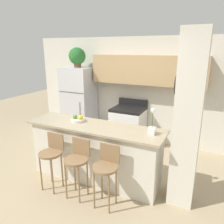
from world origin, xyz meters
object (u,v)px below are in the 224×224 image
(bar_stool_mid, at_px, (77,160))
(bar_stool_right, at_px, (106,167))
(trash_bin, at_px, (95,134))
(stove_range, at_px, (128,126))
(fruit_bowl, at_px, (78,119))
(bar_stool_left, at_px, (52,154))
(orchid_vase, at_px, (152,127))
(refrigerator, at_px, (79,102))
(potted_plant_on_fridge, at_px, (77,57))

(bar_stool_mid, xyz_separation_m, bar_stool_right, (0.50, 0.00, 0.00))
(bar_stool_right, xyz_separation_m, trash_bin, (-1.32, 1.95, -0.44))
(stove_range, relative_size, fruit_bowl, 4.37)
(bar_stool_left, bearing_deg, bar_stool_mid, 0.00)
(trash_bin, bearing_deg, bar_stool_mid, -67.25)
(orchid_vase, bearing_deg, trash_bin, 142.76)
(bar_stool_left, bearing_deg, refrigerator, 112.67)
(fruit_bowl, bearing_deg, bar_stool_right, -34.32)
(fruit_bowl, bearing_deg, trash_bin, 108.45)
(refrigerator, bearing_deg, bar_stool_mid, -57.08)
(bar_stool_mid, xyz_separation_m, fruit_bowl, (-0.36, 0.59, 0.43))
(bar_stool_left, distance_m, trash_bin, 2.02)
(bar_stool_mid, distance_m, bar_stool_right, 0.50)
(bar_stool_left, distance_m, fruit_bowl, 0.75)
(potted_plant_on_fridge, bearing_deg, trash_bin, -21.51)
(bar_stool_right, relative_size, potted_plant_on_fridge, 1.94)
(stove_range, relative_size, bar_stool_left, 1.14)
(bar_stool_left, height_order, orchid_vase, orchid_vase)
(bar_stool_mid, bearing_deg, refrigerator, 122.92)
(refrigerator, xyz_separation_m, bar_stool_right, (1.91, -2.18, -0.28))
(refrigerator, relative_size, orchid_vase, 4.38)
(orchid_vase, distance_m, trash_bin, 2.46)
(bar_stool_right, bearing_deg, stove_range, 103.44)
(bar_stool_right, bearing_deg, refrigerator, 131.25)
(bar_stool_mid, height_order, trash_bin, bar_stool_mid)
(refrigerator, xyz_separation_m, bar_stool_left, (0.91, -2.18, -0.28))
(bar_stool_right, height_order, orchid_vase, orchid_vase)
(stove_range, bearing_deg, refrigerator, -179.19)
(potted_plant_on_fridge, relative_size, orchid_vase, 1.17)
(stove_range, height_order, bar_stool_left, stove_range)
(stove_range, distance_m, bar_stool_left, 2.26)
(refrigerator, xyz_separation_m, fruit_bowl, (1.05, -1.59, 0.15))
(bar_stool_mid, xyz_separation_m, trash_bin, (-0.82, 1.95, -0.44))
(stove_range, distance_m, orchid_vase, 2.04)
(fruit_bowl, bearing_deg, orchid_vase, -0.78)
(refrigerator, distance_m, bar_stool_right, 2.92)
(bar_stool_mid, bearing_deg, fruit_bowl, 121.64)
(bar_stool_left, bearing_deg, orchid_vase, 20.95)
(orchid_vase, bearing_deg, bar_stool_mid, -150.06)
(refrigerator, bearing_deg, trash_bin, -21.50)
(bar_stool_left, bearing_deg, stove_range, 77.79)
(bar_stool_right, bearing_deg, bar_stool_mid, 180.00)
(bar_stool_left, height_order, fruit_bowl, fruit_bowl)
(fruit_bowl, bearing_deg, bar_stool_left, -103.08)
(stove_range, xyz_separation_m, orchid_vase, (1.02, -1.63, 0.68))
(fruit_bowl, bearing_deg, refrigerator, 123.38)
(bar_stool_right, relative_size, orchid_vase, 2.27)
(bar_stool_left, xyz_separation_m, bar_stool_mid, (0.50, 0.00, 0.00))
(stove_range, xyz_separation_m, fruit_bowl, (-0.34, -1.61, 0.60))
(refrigerator, xyz_separation_m, stove_range, (1.39, 0.02, -0.45))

